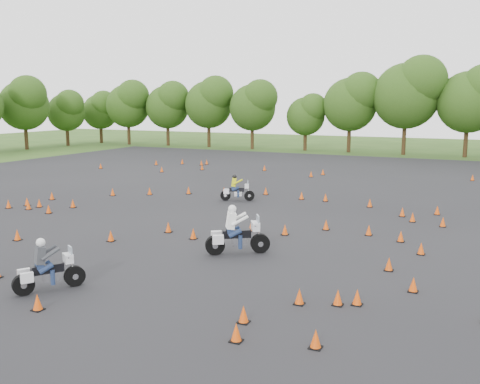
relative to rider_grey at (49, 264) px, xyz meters
name	(u,v)px	position (x,y,z in m)	size (l,w,h in m)	color
ground	(202,231)	(0.52, 8.72, -0.85)	(140.00, 140.00, 0.00)	#2D5119
asphalt_pad	(255,208)	(0.52, 14.72, -0.85)	(62.00, 62.00, 0.00)	black
treeline	(392,113)	(2.77, 43.89, 3.81)	(86.89, 32.61, 11.15)	#294714
traffic_cones	(250,205)	(0.35, 14.39, -0.62)	(36.65, 33.29, 0.45)	#E54C09
rider_grey	(49,264)	(0.00, 0.00, 0.00)	(2.20, 0.67, 1.70)	#36383D
rider_yellow	(237,188)	(-1.31, 16.22, -0.07)	(2.03, 0.62, 1.56)	#C8C811
rider_white	(238,229)	(3.52, 6.16, 0.12)	(2.51, 0.77, 1.94)	white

